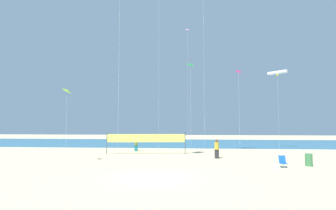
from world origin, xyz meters
The scene contains 14 objects.
ground_plane centered at (0.00, 0.00, 0.00)m, with size 120.00×120.00×0.00m, color beige.
ocean_band centered at (0.00, 29.24, 0.00)m, with size 120.00×20.00×0.01m, color teal.
beachgoer_mustard_shirt centered at (4.89, 9.34, 0.99)m, with size 0.42×0.42×1.85m.
beachgoer_olive_shirt centered at (-4.17, 15.23, 0.85)m, with size 0.36×0.36×1.58m.
folding_beach_chair centered at (9.38, 4.47, 0.47)m, with size 0.52×0.65×0.89m.
trash_barrel centered at (11.64, 5.26, 0.49)m, with size 0.55×0.55×0.97m, color #3F7F4C.
volleyball_net centered at (-2.49, 12.44, 1.64)m, with size 8.64×0.97×2.40m.
beach_handbag centered at (8.65, 3.86, 0.13)m, with size 0.33×0.17×0.26m, color white.
kite_cyan_diamond centered at (-1.41, 15.05, 17.25)m, with size 0.47×0.47×19.14m.
kite_lime_diamond centered at (-8.06, 5.01, 6.12)m, with size 0.91×0.91×6.38m.
kite_white_tube centered at (13.74, 18.48, 9.95)m, with size 2.16×2.05×10.19m.
kite_green_diamond centered at (2.43, 8.28, 8.85)m, with size 0.67×0.65×9.11m.
kite_magenta_diamond centered at (7.20, 9.94, 8.36)m, with size 0.64×0.63×8.71m.
kite_pink_diamond centered at (2.10, 19.50, 16.00)m, with size 0.80×0.80×16.60m.
Camera 1 is at (2.25, -16.66, 3.37)m, focal length 28.34 mm.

